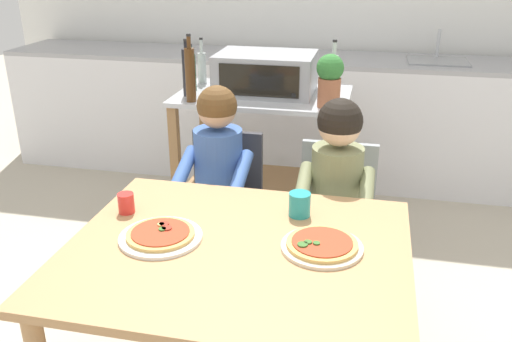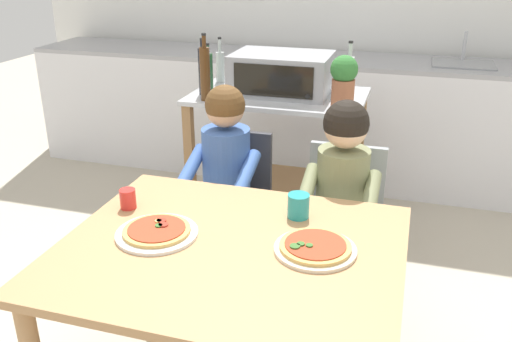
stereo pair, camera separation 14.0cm
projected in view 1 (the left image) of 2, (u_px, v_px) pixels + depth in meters
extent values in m
plane|color=#B7AD99|center=(286.00, 260.00, 3.05)|extent=(10.95, 10.95, 0.00)
cube|color=silver|center=(316.00, 119.00, 4.05)|extent=(4.66, 0.60, 0.87)
cube|color=#9E9EA3|center=(318.00, 59.00, 3.87)|extent=(4.66, 0.60, 0.03)
cube|color=gray|center=(438.00, 62.00, 3.71)|extent=(0.40, 0.33, 0.02)
cylinder|color=#B7BABF|center=(438.00, 44.00, 3.78)|extent=(0.02, 0.02, 0.20)
cube|color=#B7BABF|center=(263.00, 96.00, 3.07)|extent=(0.97, 0.62, 0.02)
cube|color=olive|center=(263.00, 184.00, 3.29)|extent=(0.89, 0.57, 0.02)
cube|color=olive|center=(177.00, 177.00, 3.08)|extent=(0.05, 0.05, 0.84)
cube|color=olive|center=(334.00, 191.00, 2.91)|extent=(0.05, 0.05, 0.84)
cube|color=olive|center=(205.00, 145.00, 3.57)|extent=(0.05, 0.05, 0.84)
cube|color=olive|center=(341.00, 156.00, 3.40)|extent=(0.05, 0.05, 0.84)
cube|color=#999BA0|center=(266.00, 73.00, 3.05)|extent=(0.54, 0.39, 0.22)
cube|color=black|center=(259.00, 81.00, 2.87)|extent=(0.43, 0.01, 0.17)
cylinder|color=black|center=(294.00, 95.00, 2.86)|extent=(0.02, 0.01, 0.02)
cylinder|color=black|center=(188.00, 73.00, 2.98)|extent=(0.06, 0.06, 0.26)
cylinder|color=black|center=(186.00, 45.00, 2.92)|extent=(0.03, 0.03, 0.04)
cylinder|color=black|center=(186.00, 40.00, 2.91)|extent=(0.03, 0.03, 0.01)
cylinder|color=#ADB7B2|center=(202.00, 68.00, 3.28)|extent=(0.05, 0.05, 0.18)
cylinder|color=#ADB7B2|center=(201.00, 46.00, 3.23)|extent=(0.02, 0.02, 0.08)
cylinder|color=black|center=(201.00, 39.00, 3.21)|extent=(0.02, 0.02, 0.01)
cylinder|color=#4C2D14|center=(190.00, 75.00, 2.86)|extent=(0.05, 0.05, 0.28)
cylinder|color=#4C2D14|center=(189.00, 42.00, 2.80)|extent=(0.02, 0.02, 0.06)
cylinder|color=black|center=(188.00, 35.00, 2.78)|extent=(0.02, 0.02, 0.01)
cylinder|color=#1E4723|center=(191.00, 72.00, 3.10)|extent=(0.06, 0.06, 0.21)
cylinder|color=#1E4723|center=(190.00, 50.00, 3.05)|extent=(0.02, 0.02, 0.05)
cylinder|color=black|center=(190.00, 45.00, 3.04)|extent=(0.03, 0.03, 0.01)
cylinder|color=#ADB7B2|center=(333.00, 78.00, 2.92)|extent=(0.05, 0.05, 0.23)
cylinder|color=#ADB7B2|center=(335.00, 49.00, 2.86)|extent=(0.02, 0.02, 0.07)
cylinder|color=black|center=(335.00, 41.00, 2.85)|extent=(0.02, 0.02, 0.01)
cylinder|color=#9E5B3D|center=(329.00, 93.00, 2.79)|extent=(0.12, 0.12, 0.15)
sphere|color=#337533|center=(330.00, 68.00, 2.74)|extent=(0.14, 0.14, 0.14)
cube|color=#AD7F51|center=(237.00, 251.00, 1.79)|extent=(1.13, 0.93, 0.03)
cylinder|color=#AD7F51|center=(150.00, 262.00, 2.40)|extent=(0.06, 0.06, 0.69)
cylinder|color=#AD7F51|center=(383.00, 291.00, 2.20)|extent=(0.06, 0.06, 0.69)
cube|color=#333338|center=(220.00, 217.00, 2.59)|extent=(0.36, 0.36, 0.04)
cube|color=#333338|center=(228.00, 168.00, 2.66)|extent=(0.34, 0.03, 0.38)
cylinder|color=#333338|center=(244.00, 278.00, 2.51)|extent=(0.03, 0.03, 0.42)
cylinder|color=#333338|center=(182.00, 270.00, 2.57)|extent=(0.03, 0.03, 0.42)
cylinder|color=#333338|center=(257.00, 245.00, 2.78)|extent=(0.03, 0.03, 0.42)
cylinder|color=#333338|center=(201.00, 239.00, 2.84)|extent=(0.03, 0.03, 0.42)
cube|color=gray|center=(333.00, 234.00, 2.44)|extent=(0.36, 0.36, 0.04)
cube|color=gray|center=(338.00, 181.00, 2.51)|extent=(0.34, 0.03, 0.38)
cylinder|color=gray|center=(362.00, 299.00, 2.36)|extent=(0.03, 0.03, 0.42)
cylinder|color=gray|center=(294.00, 290.00, 2.42)|extent=(0.03, 0.03, 0.42)
cylinder|color=gray|center=(364.00, 262.00, 2.63)|extent=(0.03, 0.03, 0.42)
cylinder|color=gray|center=(303.00, 255.00, 2.69)|extent=(0.03, 0.03, 0.42)
cube|color=#424C6B|center=(226.00, 225.00, 2.43)|extent=(0.10, 0.30, 0.10)
cylinder|color=#424C6B|center=(220.00, 287.00, 2.41)|extent=(0.08, 0.08, 0.44)
cube|color=#424C6B|center=(197.00, 222.00, 2.46)|extent=(0.10, 0.30, 0.10)
cylinder|color=#424C6B|center=(190.00, 283.00, 2.43)|extent=(0.08, 0.08, 0.44)
cylinder|color=#3D60A8|center=(241.00, 174.00, 2.36)|extent=(0.06, 0.26, 0.15)
cylinder|color=#3D60A8|center=(184.00, 169.00, 2.41)|extent=(0.06, 0.26, 0.15)
cylinder|color=#3D60A8|center=(219.00, 171.00, 2.49)|extent=(0.22, 0.22, 0.40)
sphere|color=tan|center=(217.00, 109.00, 2.38)|extent=(0.17, 0.17, 0.17)
sphere|color=brown|center=(217.00, 106.00, 2.37)|extent=(0.18, 0.18, 0.18)
cube|color=#424C6B|center=(347.00, 244.00, 2.28)|extent=(0.10, 0.30, 0.10)
cylinder|color=#424C6B|center=(342.00, 309.00, 2.26)|extent=(0.08, 0.08, 0.44)
cube|color=#424C6B|center=(314.00, 240.00, 2.31)|extent=(0.10, 0.30, 0.10)
cylinder|color=#424C6B|center=(308.00, 305.00, 2.28)|extent=(0.08, 0.08, 0.44)
cylinder|color=#7A7F56|center=(366.00, 193.00, 2.22)|extent=(0.06, 0.26, 0.15)
cylinder|color=#7A7F56|center=(303.00, 187.00, 2.27)|extent=(0.06, 0.26, 0.15)
cylinder|color=#7A7F56|center=(336.00, 188.00, 2.35)|extent=(0.22, 0.22, 0.37)
sphere|color=beige|center=(340.00, 125.00, 2.24)|extent=(0.18, 0.18, 0.18)
sphere|color=black|center=(340.00, 121.00, 2.23)|extent=(0.19, 0.19, 0.19)
cylinder|color=white|center=(161.00, 237.00, 1.84)|extent=(0.28, 0.28, 0.01)
cylinder|color=tan|center=(161.00, 234.00, 1.83)|extent=(0.23, 0.23, 0.01)
cylinder|color=#B23D23|center=(160.00, 232.00, 1.83)|extent=(0.20, 0.20, 0.00)
cylinder|color=maroon|center=(164.00, 224.00, 1.87)|extent=(0.03, 0.03, 0.01)
cylinder|color=#386628|center=(162.00, 229.00, 1.84)|extent=(0.03, 0.03, 0.01)
cylinder|color=#DBC666|center=(161.00, 225.00, 1.87)|extent=(0.02, 0.02, 0.01)
cylinder|color=maroon|center=(167.00, 228.00, 1.85)|extent=(0.03, 0.03, 0.01)
cylinder|color=beige|center=(322.00, 247.00, 1.78)|extent=(0.27, 0.27, 0.01)
cylinder|color=tan|center=(322.00, 244.00, 1.77)|extent=(0.23, 0.23, 0.01)
cylinder|color=#B23D23|center=(322.00, 242.00, 1.77)|extent=(0.20, 0.20, 0.00)
cylinder|color=#386628|center=(308.00, 242.00, 1.76)|extent=(0.03, 0.03, 0.01)
cylinder|color=#386628|center=(317.00, 243.00, 1.75)|extent=(0.02, 0.02, 0.01)
cylinder|color=#386628|center=(303.00, 245.00, 1.75)|extent=(0.03, 0.03, 0.01)
cylinder|color=red|center=(126.00, 203.00, 2.01)|extent=(0.06, 0.06, 0.08)
cylinder|color=teal|center=(300.00, 204.00, 1.98)|extent=(0.08, 0.08, 0.09)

